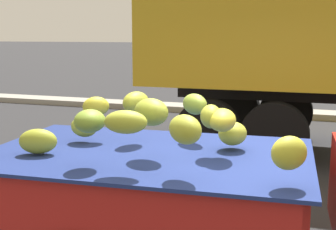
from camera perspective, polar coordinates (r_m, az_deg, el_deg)
name	(u,v)px	position (r m, az deg, el deg)	size (l,w,h in m)	color
curb_strip	(297,114)	(12.46, 15.74, 0.14)	(80.00, 0.80, 0.16)	gray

